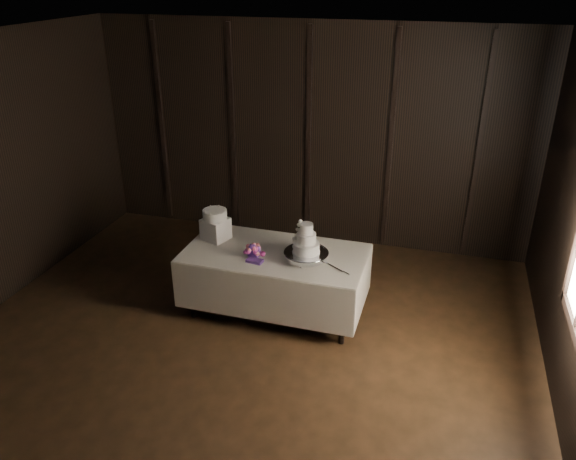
{
  "coord_description": "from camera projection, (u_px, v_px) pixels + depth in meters",
  "views": [
    {
      "loc": [
        1.79,
        -3.7,
        3.61
      ],
      "look_at": [
        0.29,
        1.47,
        1.05
      ],
      "focal_mm": 35.0,
      "sensor_mm": 36.0,
      "label": 1
    }
  ],
  "objects": [
    {
      "name": "small_cake",
      "position": [
        215.0,
        215.0,
        6.3
      ],
      "size": [
        0.31,
        0.31,
        0.11
      ],
      "primitive_type": "cylinder",
      "rotation": [
        0.0,
        0.0,
        -0.16
      ],
      "color": "white",
      "rests_on": "box_pedestal"
    },
    {
      "name": "display_table",
      "position": [
        275.0,
        279.0,
        6.28
      ],
      "size": [
        2.0,
        1.06,
        0.76
      ],
      "rotation": [
        0.0,
        0.0,
        -0.01
      ],
      "color": "beige",
      "rests_on": "ground"
    },
    {
      "name": "cake_stand",
      "position": [
        306.0,
        256.0,
        5.96
      ],
      "size": [
        0.62,
        0.62,
        0.09
      ],
      "primitive_type": "cylinder",
      "rotation": [
        0.0,
        0.0,
        0.36
      ],
      "color": "silver",
      "rests_on": "display_table"
    },
    {
      "name": "bouquet",
      "position": [
        254.0,
        251.0,
        6.02
      ],
      "size": [
        0.33,
        0.42,
        0.18
      ],
      "primitive_type": null,
      "rotation": [
        0.0,
        0.0,
        -0.14
      ],
      "color": "#D0556C",
      "rests_on": "display_table"
    },
    {
      "name": "wedding_cake",
      "position": [
        304.0,
        241.0,
        5.88
      ],
      "size": [
        0.32,
        0.28,
        0.33
      ],
      "rotation": [
        0.0,
        0.0,
        -0.42
      ],
      "color": "white",
      "rests_on": "cake_stand"
    },
    {
      "name": "box_pedestal",
      "position": [
        216.0,
        229.0,
        6.38
      ],
      "size": [
        0.33,
        0.33,
        0.25
      ],
      "primitive_type": "cube",
      "rotation": [
        0.0,
        0.0,
        -0.33
      ],
      "color": "white",
      "rests_on": "display_table"
    },
    {
      "name": "room",
      "position": [
        204.0,
        250.0,
        4.57
      ],
      "size": [
        6.08,
        7.08,
        3.08
      ],
      "color": "black",
      "rests_on": "ground"
    },
    {
      "name": "cake_knife",
      "position": [
        333.0,
        267.0,
        5.82
      ],
      "size": [
        0.32,
        0.23,
        0.01
      ],
      "primitive_type": "cube",
      "rotation": [
        0.0,
        0.0,
        -0.6
      ],
      "color": "silver",
      "rests_on": "display_table"
    }
  ]
}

